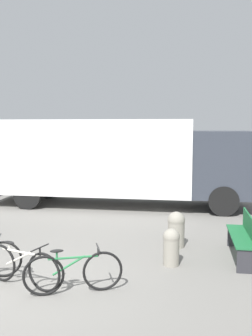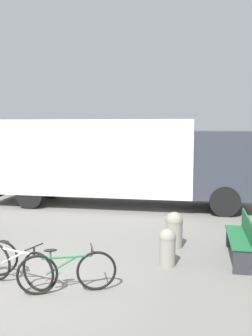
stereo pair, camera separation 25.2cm
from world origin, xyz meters
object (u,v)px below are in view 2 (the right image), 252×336
object	(u,v)px
bicycle_middle	(16,265)
bicycle_far	(67,272)
delivery_truck	(116,158)
park_bench	(242,236)
bollard_near_bench	(167,246)
bollard_far_bench	(174,228)

from	to	relation	value
bicycle_middle	bicycle_far	world-z (taller)	same
delivery_truck	park_bench	bearing A→B (deg)	-52.48
bicycle_middle	bollard_near_bench	bearing A→B (deg)	47.09
bicycle_far	bollard_near_bench	xyz separation A→B (m)	(1.62, 1.44, 0.04)
bollard_far_bench	bicycle_far	bearing A→B (deg)	-123.83
bollard_far_bench	bollard_near_bench	bearing A→B (deg)	-96.02
delivery_truck	bicycle_middle	bearing A→B (deg)	-93.08
bicycle_middle	bicycle_far	distance (m)	0.97
bicycle_far	delivery_truck	bearing A→B (deg)	74.42
bicycle_far	bollard_near_bench	bearing A→B (deg)	23.46
bollard_near_bench	bicycle_far	bearing A→B (deg)	-138.38
park_bench	bicycle_middle	world-z (taller)	park_bench
park_bench	bollard_far_bench	size ratio (longest dim) A/B	2.12
bicycle_middle	bollard_near_bench	xyz separation A→B (m)	(2.57, 1.28, 0.04)
bollard_near_bench	bollard_far_bench	distance (m)	1.17
delivery_truck	bollard_far_bench	size ratio (longest dim) A/B	11.04
park_bench	bollard_far_bench	world-z (taller)	park_bench
bicycle_middle	park_bench	bearing A→B (deg)	44.68
bollard_far_bench	bicycle_middle	bearing A→B (deg)	-137.91
delivery_truck	bollard_near_bench	distance (m)	5.89
bicycle_far	bicycle_middle	bearing A→B (deg)	152.20
bicycle_middle	bollard_far_bench	xyz separation A→B (m)	(2.70, 2.43, 0.08)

